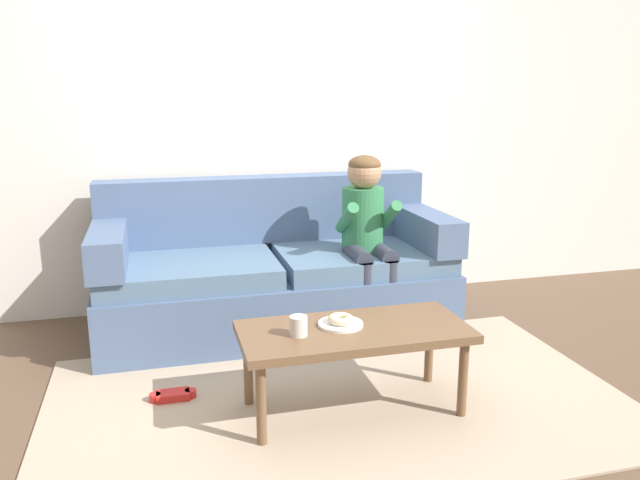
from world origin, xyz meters
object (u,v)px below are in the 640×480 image
object	(u,v)px
donut	(341,319)
toy_controller	(173,396)
coffee_table	(354,337)
couch	(275,275)
mug	(298,326)
person_child	(367,226)

from	to	relation	value
donut	toy_controller	xyz separation A→B (m)	(-0.77, 0.28, -0.43)
coffee_table	couch	bearing A→B (deg)	96.81
mug	toy_controller	bearing A→B (deg)	148.04
toy_controller	coffee_table	bearing A→B (deg)	-54.03
person_child	mug	bearing A→B (deg)	-123.38
couch	donut	size ratio (longest dim) A/B	18.08
couch	toy_controller	world-z (taller)	couch
coffee_table	toy_controller	size ratio (longest dim) A/B	4.68
coffee_table	person_child	size ratio (longest dim) A/B	0.96
coffee_table	mug	world-z (taller)	mug
coffee_table	mug	distance (m)	0.28
couch	mug	bearing A→B (deg)	-95.91
person_child	mug	size ratio (longest dim) A/B	12.24
coffee_table	mug	bearing A→B (deg)	-174.58
couch	person_child	xyz separation A→B (m)	(0.54, -0.21, 0.33)
couch	person_child	distance (m)	0.67
person_child	toy_controller	size ratio (longest dim) A/B	4.87
toy_controller	couch	bearing A→B (deg)	19.28
donut	mug	bearing A→B (deg)	-162.82
coffee_table	person_child	bearing A→B (deg)	68.01
mug	toy_controller	world-z (taller)	mug
couch	coffee_table	distance (m)	1.20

